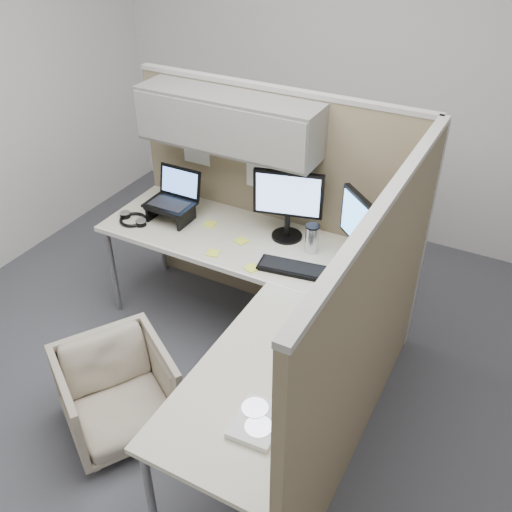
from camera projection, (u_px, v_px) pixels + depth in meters
The scene contains 20 objects.
ground at pixel (224, 380), 3.65m from camera, with size 4.50×4.50×0.00m, color #414247.
partition_back at pixel (255, 168), 3.72m from camera, with size 2.00×0.36×1.63m.
partition_right at pixel (369, 337), 2.79m from camera, with size 0.07×2.03×1.63m.
desk at pixel (250, 291), 3.31m from camera, with size 2.00×1.98×0.73m.
office_chair at pixel (117, 389), 3.19m from camera, with size 0.58×0.55×0.60m, color #C0AF98.
monitor_left at pixel (288, 200), 3.55m from camera, with size 0.43×0.20×0.47m.
monitor_right at pixel (361, 230), 3.26m from camera, with size 0.35×0.32×0.47m.
laptop_station at pixel (173, 202), 3.83m from camera, with size 0.32×0.27×0.33m.
keyboard at pixel (295, 269), 3.39m from camera, with size 0.45×0.15×0.02m, color black.
mouse at pixel (323, 281), 3.29m from camera, with size 0.08×0.05×0.03m, color black.
travel_mug at pixel (312, 239), 3.52m from camera, with size 0.09×0.09×0.19m.
soda_can_green at pixel (360, 288), 3.16m from camera, with size 0.07×0.07×0.12m, color #268C1E.
soda_can_silver at pixel (347, 266), 3.33m from camera, with size 0.07×0.07×0.12m, color black.
sticky_note_c at pixel (210, 224), 3.83m from camera, with size 0.08×0.08×0.01m, color #E9F640.
sticky_note_d at pixel (241, 241), 3.66m from camera, with size 0.08×0.08×0.01m, color #E9F640.
sticky_note_b at pixel (252, 268), 3.41m from camera, with size 0.08×0.08×0.01m, color #E9F640.
sticky_note_a at pixel (213, 253), 3.54m from camera, with size 0.08×0.08×0.01m, color #E9F640.
headphones at pixel (133, 219), 3.86m from camera, with size 0.23×0.22×0.03m.
paper_stack at pixel (258, 422), 2.46m from camera, with size 0.21×0.26×0.03m.
desk_clock at pixel (295, 350), 2.78m from camera, with size 0.07×0.09×0.09m.
Camera 1 is at (1.39, -2.16, 2.73)m, focal length 40.00 mm.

